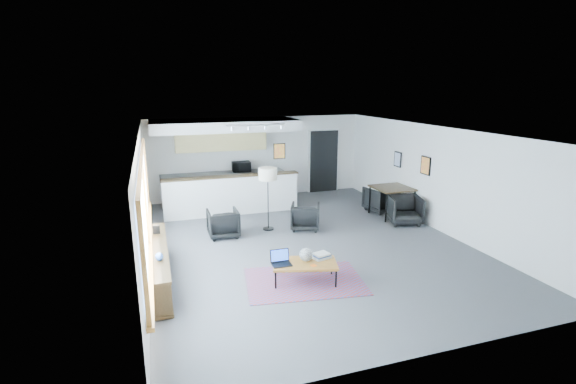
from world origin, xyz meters
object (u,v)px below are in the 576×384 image
object	(u,v)px
floor_lamp	(268,176)
armchair_right	(305,215)
dining_table	(392,190)
laptop	(281,260)
armchair_left	(223,222)
microwave	(241,165)
dining_chair_near	(404,211)
ceramic_pot	(306,255)
book_stack	(321,255)
coffee_table	(305,264)
dining_chair_far	(380,200)

from	to	relation	value
floor_lamp	armchair_right	bearing A→B (deg)	-15.92
dining_table	laptop	bearing A→B (deg)	-144.52
armchair_left	microwave	world-z (taller)	microwave
dining_chair_near	microwave	world-z (taller)	microwave
armchair_right	floor_lamp	world-z (taller)	floor_lamp
laptop	ceramic_pot	size ratio (longest dim) A/B	1.42
dining_table	floor_lamp	bearing A→B (deg)	-179.70
laptop	armchair_left	bearing A→B (deg)	102.74
floor_lamp	dining_chair_near	bearing A→B (deg)	-10.64
book_stack	floor_lamp	bearing A→B (deg)	94.39
coffee_table	microwave	xyz separation A→B (m)	(0.10, 6.06, 0.76)
armchair_right	dining_table	size ratio (longest dim) A/B	0.72
floor_lamp	dining_chair_far	world-z (taller)	floor_lamp
dining_chair_near	microwave	size ratio (longest dim) A/B	1.25
dining_table	dining_chair_near	bearing A→B (deg)	-91.84
coffee_table	book_stack	size ratio (longest dim) A/B	3.35
laptop	ceramic_pot	xyz separation A→B (m)	(0.49, -0.04, 0.05)
ceramic_pot	armchair_left	bearing A→B (deg)	110.80
dining_chair_far	microwave	xyz separation A→B (m)	(-3.58, 2.48, 0.78)
floor_lamp	dining_table	bearing A→B (deg)	0.30
dining_chair_far	microwave	bearing A→B (deg)	-46.77
armchair_right	dining_table	bearing A→B (deg)	-150.90
coffee_table	microwave	bearing A→B (deg)	104.56
coffee_table	dining_chair_far	world-z (taller)	dining_chair_far
dining_chair_near	microwave	bearing A→B (deg)	150.87
ceramic_pot	dining_chair_near	size ratio (longest dim) A/B	0.36
dining_chair_near	armchair_right	bearing A→B (deg)	-172.25
microwave	book_stack	bearing A→B (deg)	-85.78
ceramic_pot	microwave	distance (m)	6.03
coffee_table	armchair_left	distance (m)	3.07
book_stack	armchair_right	size ratio (longest dim) A/B	0.54
book_stack	armchair_left	size ratio (longest dim) A/B	0.53
ceramic_pot	dining_chair_far	bearing A→B (deg)	44.06
dining_table	book_stack	bearing A→B (deg)	-138.55
laptop	microwave	bearing A→B (deg)	85.57
microwave	armchair_right	bearing A→B (deg)	-72.19
dining_chair_near	book_stack	bearing A→B (deg)	-129.15
book_stack	armchair_right	bearing A→B (deg)	75.76
dining_chair_far	dining_table	bearing A→B (deg)	81.86
book_stack	floor_lamp	world-z (taller)	floor_lamp
ceramic_pot	dining_table	bearing A→B (deg)	39.27
dining_chair_far	floor_lamp	bearing A→B (deg)	-3.52
ceramic_pot	book_stack	bearing A→B (deg)	8.05
armchair_right	dining_table	xyz separation A→B (m)	(2.67, 0.28, 0.40)
dining_table	dining_chair_far	world-z (taller)	dining_table
dining_table	ceramic_pot	bearing A→B (deg)	-140.73
armchair_left	dining_chair_near	distance (m)	4.76
ceramic_pot	microwave	xyz separation A→B (m)	(0.06, 6.00, 0.61)
coffee_table	ceramic_pot	distance (m)	0.17
ceramic_pot	armchair_left	xyz separation A→B (m)	(-1.08, 2.84, -0.14)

